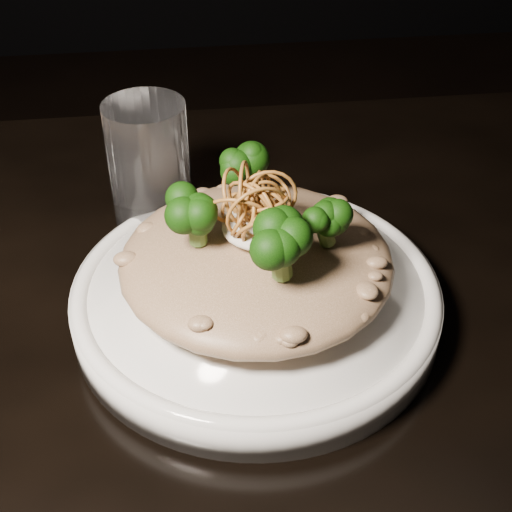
{
  "coord_description": "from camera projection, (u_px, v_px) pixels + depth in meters",
  "views": [
    {
      "loc": [
        0.05,
        -0.34,
        1.12
      ],
      "look_at": [
        0.1,
        0.05,
        0.81
      ],
      "focal_mm": 50.0,
      "sensor_mm": 36.0,
      "label": 1
    }
  ],
  "objects": [
    {
      "name": "table",
      "position": [
        138.0,
        451.0,
        0.54
      ],
      "size": [
        1.1,
        0.8,
        0.75
      ],
      "color": "black",
      "rests_on": "ground"
    },
    {
      "name": "plate",
      "position": [
        256.0,
        299.0,
        0.53
      ],
      "size": [
        0.27,
        0.27,
        0.03
      ],
      "primitive_type": "cylinder",
      "color": "white",
      "rests_on": "table"
    },
    {
      "name": "risotto",
      "position": [
        256.0,
        260.0,
        0.51
      ],
      "size": [
        0.2,
        0.2,
        0.04
      ],
      "primitive_type": "ellipsoid",
      "color": "brown",
      "rests_on": "plate"
    },
    {
      "name": "broccoli",
      "position": [
        260.0,
        204.0,
        0.49
      ],
      "size": [
        0.13,
        0.13,
        0.05
      ],
      "primitive_type": null,
      "color": "black",
      "rests_on": "risotto"
    },
    {
      "name": "cheese",
      "position": [
        261.0,
        227.0,
        0.49
      ],
      "size": [
        0.05,
        0.05,
        0.02
      ],
      "primitive_type": "ellipsoid",
      "color": "white",
      "rests_on": "risotto"
    },
    {
      "name": "shallots",
      "position": [
        253.0,
        202.0,
        0.48
      ],
      "size": [
        0.05,
        0.05,
        0.03
      ],
      "primitive_type": null,
      "color": "brown",
      "rests_on": "cheese"
    },
    {
      "name": "drinking_glass",
      "position": [
        150.0,
        170.0,
        0.59
      ],
      "size": [
        0.07,
        0.07,
        0.12
      ],
      "primitive_type": "cylinder",
      "rotation": [
        0.0,
        0.0,
        0.06
      ],
      "color": "white",
      "rests_on": "table"
    }
  ]
}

